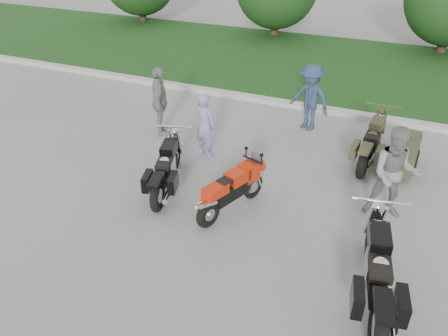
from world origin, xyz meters
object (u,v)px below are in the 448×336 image
at_px(person_denim, 310,98).
at_px(person_back, 160,102).
at_px(cruiser_sidecar, 390,150).
at_px(cruiser_right, 377,277).
at_px(sportbike_red, 230,190).
at_px(person_stripe, 205,125).
at_px(person_grey, 395,174).
at_px(cruiser_left, 166,171).

xyz_separation_m(person_denim, person_back, (-3.42, -1.84, 0.02)).
bearing_deg(cruiser_sidecar, cruiser_right, -82.93).
distance_m(sportbike_red, person_stripe, 2.35).
relative_size(cruiser_sidecar, person_grey, 1.29).
bearing_deg(cruiser_left, person_grey, -4.46).
distance_m(person_grey, person_back, 5.93).
bearing_deg(cruiser_sidecar, cruiser_left, -141.55).
bearing_deg(cruiser_right, person_denim, 103.70).
relative_size(sportbike_red, cruiser_left, 0.79).
xyz_separation_m(cruiser_right, person_back, (-5.82, 3.68, 0.40)).
relative_size(cruiser_right, cruiser_sidecar, 1.07).
relative_size(cruiser_left, person_denim, 1.27).
bearing_deg(sportbike_red, cruiser_right, -3.23).
height_order(cruiser_right, person_denim, person_denim).
relative_size(cruiser_sidecar, person_back, 1.32).
bearing_deg(person_grey, sportbike_red, -166.41).
xyz_separation_m(sportbike_red, person_back, (-2.97, 2.45, 0.39)).
height_order(sportbike_red, person_back, person_back).
distance_m(cruiser_left, cruiser_right, 4.61).
relative_size(cruiser_sidecar, person_denim, 1.35).
height_order(cruiser_left, cruiser_right, cruiser_right).
bearing_deg(person_grey, cruiser_right, -97.44).
distance_m(sportbike_red, cruiser_right, 3.10).
bearing_deg(cruiser_right, cruiser_left, 152.14).
bearing_deg(person_denim, person_back, -130.49).
xyz_separation_m(sportbike_red, person_stripe, (-1.42, 1.85, 0.28)).
bearing_deg(person_denim, sportbike_red, -74.75).
xyz_separation_m(cruiser_sidecar, person_back, (-5.61, -0.58, 0.47)).
height_order(person_grey, person_denim, person_grey).
bearing_deg(person_denim, cruiser_sidecar, -8.74).
height_order(cruiser_left, cruiser_sidecar, cruiser_sidecar).
distance_m(cruiser_right, person_back, 6.90).
distance_m(sportbike_red, person_grey, 3.06).
bearing_deg(sportbike_red, person_back, 160.57).
distance_m(person_denim, person_back, 3.88).
height_order(cruiser_left, person_grey, person_grey).
height_order(sportbike_red, person_stripe, person_stripe).
xyz_separation_m(cruiser_left, cruiser_sidecar, (4.17, 2.84, -0.02)).
relative_size(sportbike_red, person_stripe, 1.11).
height_order(cruiser_right, person_stripe, person_stripe).
height_order(cruiser_right, person_grey, person_grey).
relative_size(cruiser_left, person_back, 1.25).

